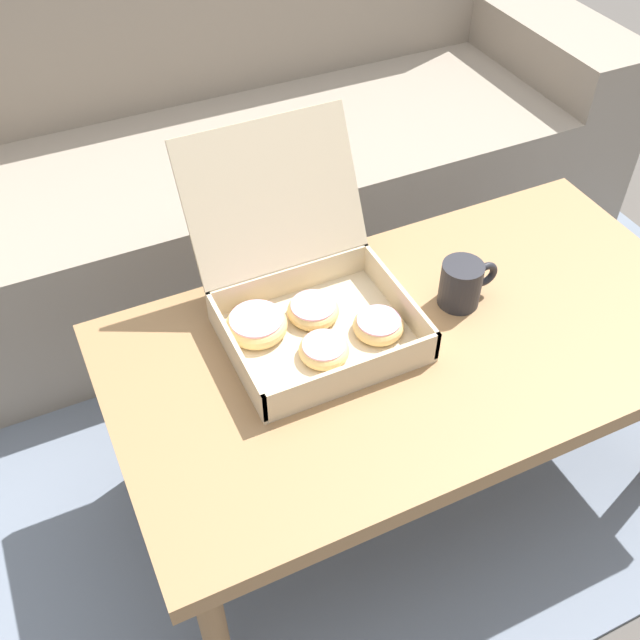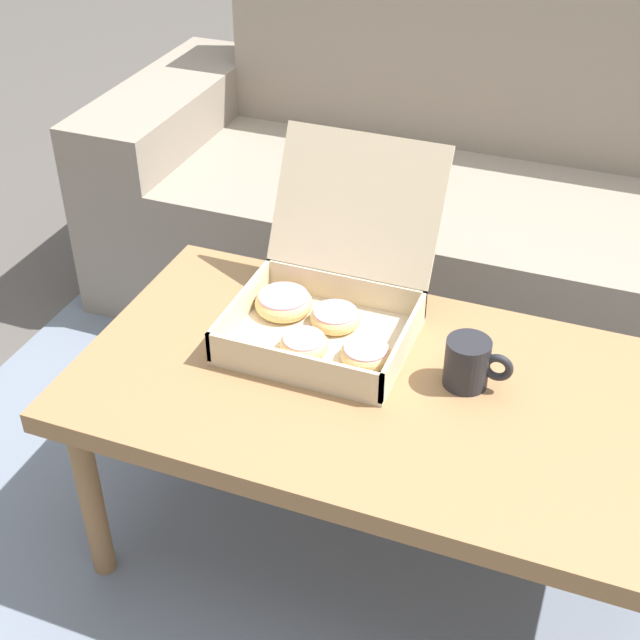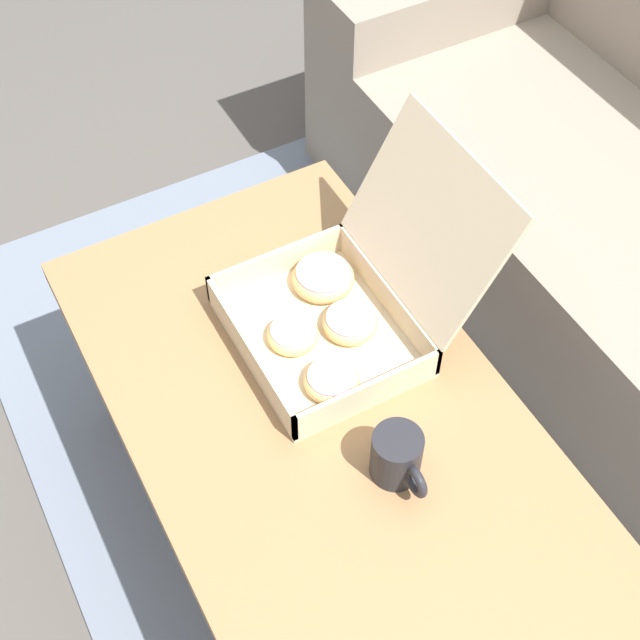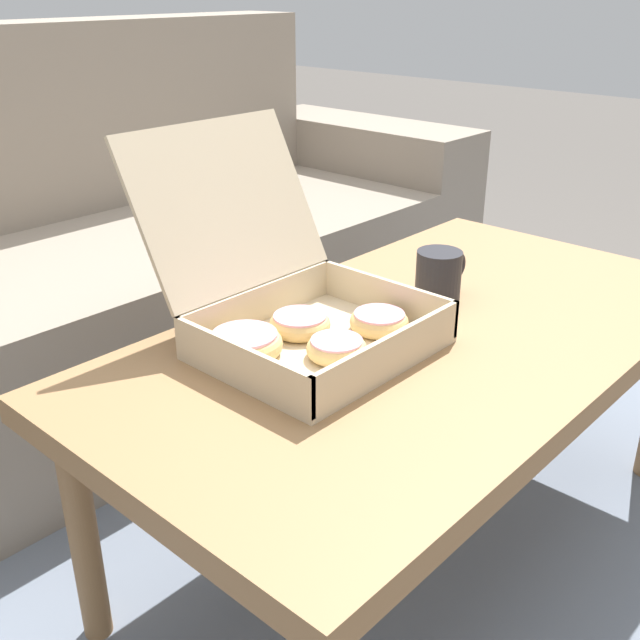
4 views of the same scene
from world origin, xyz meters
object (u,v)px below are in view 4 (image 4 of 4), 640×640
(couch, at_px, (108,273))
(coffee_mug, at_px, (440,276))
(pastry_box, at_px, (294,309))
(coffee_table, at_px, (421,353))

(couch, xyz_separation_m, coffee_mug, (0.12, -0.88, 0.19))
(couch, bearing_deg, coffee_mug, -82.42)
(pastry_box, height_order, coffee_mug, pastry_box)
(pastry_box, bearing_deg, couch, 77.95)
(couch, xyz_separation_m, coffee_table, (0.00, -0.93, 0.10))
(pastry_box, distance_m, coffee_mug, 0.30)
(coffee_table, relative_size, coffee_mug, 9.46)
(couch, relative_size, pastry_box, 5.20)
(couch, relative_size, coffee_table, 1.85)
(couch, bearing_deg, coffee_table, -90.00)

